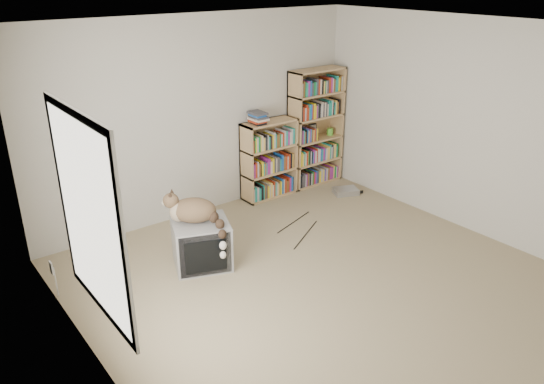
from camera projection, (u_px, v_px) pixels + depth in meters
floor at (337, 292)px, 5.27m from camera, size 4.50×5.00×0.01m
wall_back at (202, 118)px, 6.60m from camera, size 4.50×0.02×2.50m
wall_left at (102, 249)px, 3.52m from camera, size 0.02×5.00×2.50m
wall_right at (485, 131)px, 6.05m from camera, size 0.02×5.00×2.50m
ceiling at (352, 31)px, 4.29m from camera, size 4.50×5.00×0.02m
window at (90, 218)px, 3.61m from camera, size 0.02×1.22×1.52m
crt_tv at (201, 244)px, 5.66m from camera, size 0.73×0.70×0.51m
cat at (198, 215)px, 5.51m from camera, size 0.58×0.78×0.57m
bookcase_tall at (315, 130)px, 7.67m from camera, size 0.84×0.30×1.68m
bookcase_short at (268, 162)px, 7.32m from camera, size 0.79×0.30×1.08m
book_stack at (258, 118)px, 6.92m from camera, size 0.20×0.25×0.16m
green_mug at (329, 131)px, 7.84m from camera, size 0.09×0.09×0.10m
framed_print at (313, 130)px, 7.76m from camera, size 0.14×0.05×0.19m
dvd_player at (346, 191)px, 7.55m from camera, size 0.40×0.35×0.08m
wall_outlet at (51, 268)px, 5.07m from camera, size 0.01×0.08×0.13m
floor_cables at (263, 236)px, 6.35m from camera, size 1.20×0.70×0.01m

